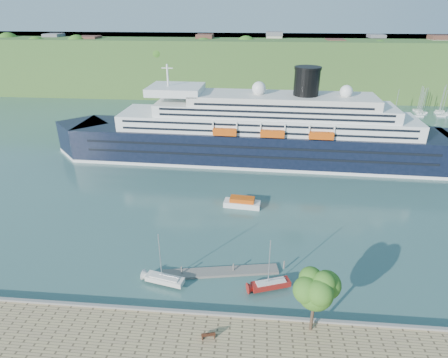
% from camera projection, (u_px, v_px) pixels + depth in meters
% --- Properties ---
extents(ground, '(400.00, 400.00, 0.00)m').
position_uv_depth(ground, '(220.00, 319.00, 49.17)').
color(ground, '#2F5452').
rests_on(ground, ground).
extents(far_hillside, '(400.00, 50.00, 24.00)m').
position_uv_depth(far_hillside, '(251.00, 64.00, 174.75)').
color(far_hillside, '#346026').
rests_on(far_hillside, ground).
extents(quay_coping, '(220.00, 0.50, 0.30)m').
position_uv_depth(quay_coping, '(219.00, 314.00, 48.50)').
color(quay_coping, slate).
rests_on(quay_coping, promenade).
extents(cruise_ship, '(108.53, 18.96, 24.28)m').
position_uv_depth(cruise_ship, '(258.00, 115.00, 94.38)').
color(cruise_ship, black).
rests_on(cruise_ship, ground).
extents(park_bench, '(1.88, 1.14, 1.12)m').
position_uv_depth(park_bench, '(208.00, 334.00, 44.99)').
color(park_bench, '#462214').
rests_on(park_bench, promenade).
extents(promenade_tree, '(5.81, 5.81, 9.62)m').
position_uv_depth(promenade_tree, '(314.00, 299.00, 44.41)').
color(promenade_tree, '#2C6019').
rests_on(promenade_tree, promenade).
extents(floating_pontoon, '(17.93, 5.28, 0.40)m').
position_uv_depth(floating_pontoon, '(221.00, 272.00, 57.57)').
color(floating_pontoon, slate).
rests_on(floating_pontoon, ground).
extents(sailboat_white_near, '(6.62, 3.14, 8.25)m').
position_uv_depth(sailboat_white_near, '(163.00, 261.00, 53.65)').
color(sailboat_white_near, silver).
rests_on(sailboat_white_near, ground).
extents(sailboat_red, '(6.51, 3.75, 8.12)m').
position_uv_depth(sailboat_red, '(272.00, 266.00, 52.73)').
color(sailboat_red, maroon).
rests_on(sailboat_red, ground).
extents(tender_launch, '(7.67, 3.28, 2.06)m').
position_uv_depth(tender_launch, '(242.00, 202.00, 76.09)').
color(tender_launch, '#C7480B').
rests_on(tender_launch, ground).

